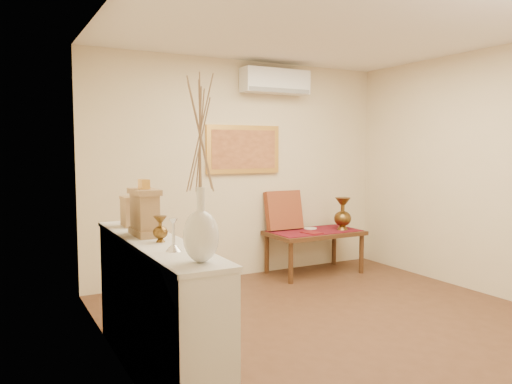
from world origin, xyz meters
TOP-DOWN VIEW (x-y plane):
  - floor at (0.00, 0.00)m, footprint 4.50×4.50m
  - ceiling at (0.00, 0.00)m, footprint 4.50×4.50m
  - wall_back at (0.00, 2.25)m, footprint 4.00×0.02m
  - wall_left at (-2.00, 0.00)m, footprint 0.02×4.50m
  - wall_right at (2.00, 0.00)m, footprint 0.02×4.50m
  - white_vase at (-1.80, -0.81)m, footprint 0.20×0.20m
  - candlestick at (-1.83, -0.45)m, footprint 0.10×0.10m
  - brass_urn_small at (-1.81, -0.11)m, footprint 0.10×0.10m
  - table_cloth at (0.85, 1.88)m, footprint 1.14×0.59m
  - brass_urn_tall at (1.22, 1.77)m, footprint 0.23×0.23m
  - plate at (0.88, 2.02)m, footprint 0.17×0.17m
  - menu at (0.71, 1.73)m, footprint 0.22×0.27m
  - cushion at (0.54, 2.13)m, footprint 0.50×0.20m
  - display_ledge at (-1.82, 0.00)m, footprint 0.37×2.02m
  - mantel_clock at (-1.83, 0.19)m, footprint 0.17×0.36m
  - wooden_chest at (-1.80, 0.67)m, footprint 0.16×0.21m
  - low_table at (0.85, 1.88)m, footprint 1.20×0.70m
  - painting at (0.00, 2.22)m, footprint 1.00×0.06m
  - ac_unit at (0.40, 2.12)m, footprint 0.90×0.25m

SIDE VIEW (x-z plane):
  - floor at x=0.00m, z-range 0.00..0.00m
  - low_table at x=0.85m, z-range 0.21..0.76m
  - display_ledge at x=-1.82m, z-range 0.00..0.98m
  - table_cloth at x=0.85m, z-range 0.55..0.56m
  - plate at x=0.88m, z-range 0.56..0.57m
  - menu at x=0.71m, z-range 0.56..0.57m
  - cushion at x=0.54m, z-range 0.55..1.07m
  - brass_urn_tall at x=1.22m, z-range 0.56..1.07m
  - candlestick at x=-1.83m, z-range 0.98..1.18m
  - brass_urn_small at x=-1.81m, z-range 0.98..1.21m
  - wooden_chest at x=-1.80m, z-range 0.98..1.22m
  - mantel_clock at x=-1.83m, z-range 0.95..1.36m
  - wall_back at x=0.00m, z-range 0.00..2.70m
  - wall_left at x=-2.00m, z-range 0.00..2.70m
  - wall_right at x=2.00m, z-range 0.00..2.70m
  - white_vase at x=-1.80m, z-range 0.98..2.04m
  - painting at x=0.00m, z-range 1.30..1.90m
  - ac_unit at x=0.40m, z-range 2.30..2.60m
  - ceiling at x=0.00m, z-range 2.70..2.70m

